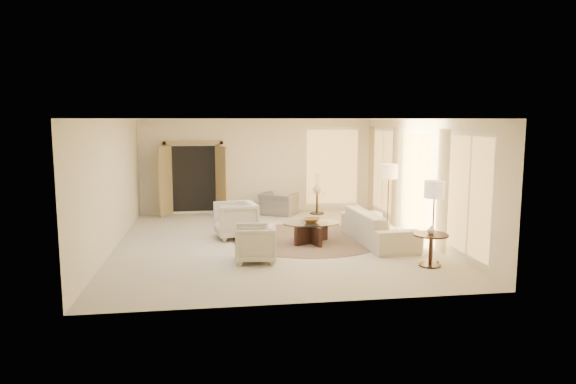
{
  "coord_description": "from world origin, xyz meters",
  "views": [
    {
      "loc": [
        -1.34,
        -11.42,
        2.78
      ],
      "look_at": [
        0.4,
        0.4,
        1.1
      ],
      "focal_mm": 32.0,
      "sensor_mm": 36.0,
      "label": 1
    }
  ],
  "objects": [
    {
      "name": "floor_lamp_near",
      "position": [
        2.9,
        0.5,
        1.46
      ],
      "size": [
        0.42,
        0.42,
        1.72
      ],
      "rotation": [
        0.0,
        0.0,
        -0.21
      ],
      "color": "#2D2618",
      "rests_on": "room"
    },
    {
      "name": "french_doors",
      "position": [
        -1.9,
        3.82,
        1.07
      ],
      "size": [
        1.95,
        0.66,
        2.16
      ],
      "color": "#A18C59",
      "rests_on": "room"
    },
    {
      "name": "room",
      "position": [
        0.0,
        0.0,
        1.4
      ],
      "size": [
        7.04,
        8.04,
        2.83
      ],
      "color": "beige",
      "rests_on": "ground"
    },
    {
      "name": "bowl",
      "position": [
        0.85,
        -0.22,
        0.53
      ],
      "size": [
        0.46,
        0.46,
        0.09
      ],
      "primitive_type": "imported",
      "rotation": [
        0.0,
        0.0,
        -0.25
      ],
      "color": "brown",
      "rests_on": "coffee_table"
    },
    {
      "name": "coffee_table",
      "position": [
        0.85,
        -0.22,
        0.3
      ],
      "size": [
        1.71,
        1.71,
        0.48
      ],
      "rotation": [
        0.0,
        0.0,
        -0.38
      ],
      "color": "black",
      "rests_on": "room"
    },
    {
      "name": "side_table",
      "position": [
        1.72,
        3.4,
        0.39
      ],
      "size": [
        0.55,
        0.55,
        0.64
      ],
      "rotation": [
        0.0,
        0.0,
        0.34
      ],
      "color": "#2D2618",
      "rests_on": "room"
    },
    {
      "name": "curtains_right",
      "position": [
        3.4,
        1.0,
        1.3
      ],
      "size": [
        0.06,
        5.2,
        2.6
      ],
      "primitive_type": null,
      "color": "tan",
      "rests_on": "room"
    },
    {
      "name": "floor_lamp_far",
      "position": [
        2.9,
        -2.11,
        1.37
      ],
      "size": [
        0.39,
        0.39,
        1.61
      ],
      "rotation": [
        0.0,
        0.0,
        -0.19
      ],
      "color": "#2D2618",
      "rests_on": "room"
    },
    {
      "name": "area_rug",
      "position": [
        0.86,
        0.22,
        0.01
      ],
      "size": [
        4.58,
        4.58,
        0.01
      ],
      "primitive_type": "cylinder",
      "rotation": [
        0.0,
        0.0,
        0.36
      ],
      "color": "#402E23",
      "rests_on": "room"
    },
    {
      "name": "armchair_right",
      "position": [
        -0.54,
        -1.55,
        0.4
      ],
      "size": [
        0.8,
        0.84,
        0.8
      ],
      "primitive_type": "imported",
      "rotation": [
        0.0,
        0.0,
        -1.66
      ],
      "color": "beige",
      "rests_on": "room"
    },
    {
      "name": "side_vase",
      "position": [
        1.72,
        3.4,
        0.77
      ],
      "size": [
        0.27,
        0.27,
        0.26
      ],
      "primitive_type": "imported",
      "rotation": [
        0.0,
        0.0,
        0.08
      ],
      "color": "white",
      "rests_on": "side_table"
    },
    {
      "name": "end_table",
      "position": [
        2.75,
        -2.36,
        0.43
      ],
      "size": [
        0.67,
        0.67,
        0.63
      ],
      "rotation": [
        0.0,
        0.0,
        0.18
      ],
      "color": "black",
      "rests_on": "room"
    },
    {
      "name": "window_back_corner",
      "position": [
        2.3,
        3.95,
        1.35
      ],
      "size": [
        1.7,
        0.1,
        2.4
      ],
      "primitive_type": null,
      "color": "#ECB55E",
      "rests_on": "room"
    },
    {
      "name": "windows_right",
      "position": [
        3.45,
        0.1,
        1.35
      ],
      "size": [
        0.1,
        6.4,
        2.4
      ],
      "primitive_type": null,
      "color": "#ECB55E",
      "rests_on": "room"
    },
    {
      "name": "sofa",
      "position": [
        2.37,
        -0.39,
        0.37
      ],
      "size": [
        1.13,
        2.57,
        0.74
      ],
      "primitive_type": "imported",
      "rotation": [
        0.0,
        0.0,
        1.63
      ],
      "color": "beige",
      "rests_on": "room"
    },
    {
      "name": "armchair_left",
      "position": [
        -0.83,
        0.58,
        0.47
      ],
      "size": [
        0.99,
        1.04,
        0.94
      ],
      "primitive_type": "imported",
      "rotation": [
        0.0,
        0.0,
        -1.41
      ],
      "color": "beige",
      "rests_on": "room"
    },
    {
      "name": "end_vase",
      "position": [
        2.75,
        -2.36,
        0.71
      ],
      "size": [
        0.17,
        0.17,
        0.16
      ],
      "primitive_type": "imported",
      "rotation": [
        0.0,
        0.0,
        0.06
      ],
      "color": "white",
      "rests_on": "end_table"
    },
    {
      "name": "accent_chair",
      "position": [
        0.56,
        3.4,
        0.43
      ],
      "size": [
        1.17,
        1.05,
        0.86
      ],
      "primitive_type": "imported",
      "rotation": [
        0.0,
        0.0,
        2.61
      ],
      "color": "gray",
      "rests_on": "room"
    }
  ]
}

